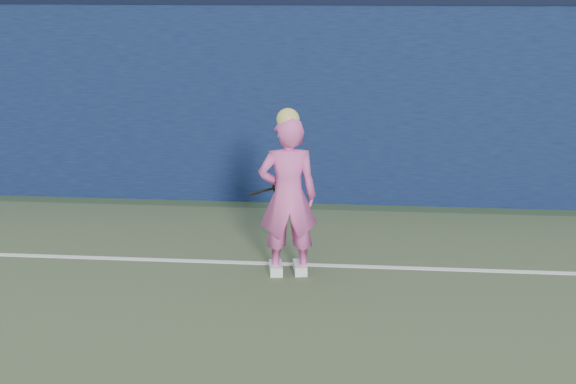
# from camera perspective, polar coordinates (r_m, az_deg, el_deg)

# --- Properties ---
(backstop_wall) EXTENTS (24.00, 0.40, 2.50)m
(backstop_wall) POSITION_cam_1_polar(r_m,az_deg,el_deg) (10.48, -6.77, 6.29)
(backstop_wall) COLOR #0C1336
(backstop_wall) RESTS_ON ground
(wall_cap) EXTENTS (24.00, 0.42, 0.10)m
(wall_cap) POSITION_cam_1_polar(r_m,az_deg,el_deg) (10.37, -6.99, 13.41)
(wall_cap) COLOR black
(wall_cap) RESTS_ON backstop_wall
(player) EXTENTS (0.63, 0.46, 1.65)m
(player) POSITION_cam_1_polar(r_m,az_deg,el_deg) (7.72, 0.00, -0.28)
(player) COLOR #E057A8
(player) RESTS_ON ground
(racket) EXTENTS (0.53, 0.11, 0.28)m
(racket) POSITION_cam_1_polar(r_m,az_deg,el_deg) (8.12, -0.33, 0.39)
(racket) COLOR black
(racket) RESTS_ON ground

